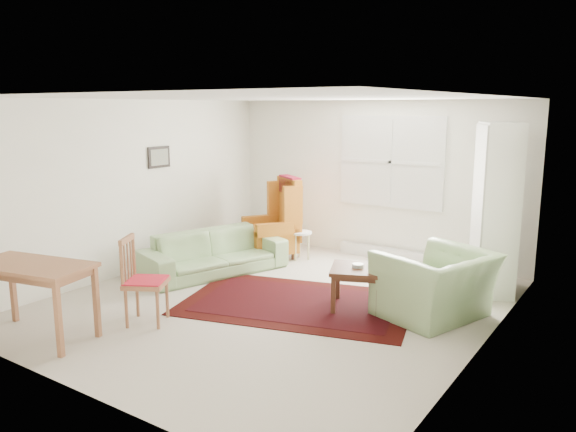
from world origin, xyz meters
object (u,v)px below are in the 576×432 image
Objects in this scene: desk at (34,301)px; desk_chair at (146,280)px; armchair at (436,278)px; wingback_chair at (270,218)px; cabinet at (496,208)px; sofa at (214,245)px; coffee_table at (357,287)px; stool at (301,245)px.

desk_chair is at bearing 55.47° from desk.
desk is 1.29× the size of desk_chair.
armchair reaches higher than desk.
cabinet is at bearing 37.51° from wingback_chair.
sofa is 2.82m from desk.
desk is (-0.16, -4.00, -0.25)m from wingback_chair.
desk_chair is at bearing -142.03° from sofa.
wingback_chair reaches higher than sofa.
armchair is 1.53m from cabinet.
desk reaches higher than coffee_table.
cabinet is at bearing -172.72° from armchair.
desk_chair is (0.01, -3.22, 0.27)m from stool.
armchair is (3.27, 0.10, 0.04)m from sofa.
wingback_chair is at bearing 10.86° from sofa.
armchair reaches higher than sofa.
wingback_chair is 0.66m from stool.
coffee_table is (2.39, -0.13, -0.17)m from sofa.
sofa is 1.21m from wingback_chair.
coffee_table is 2.48m from desk_chair.
sofa is 3.37× the size of coffee_table.
sofa is at bearing 176.89° from coffee_table.
coffee_table is at bearing 48.36° from desk.
desk_chair is at bearing -48.21° from wingback_chair.
armchair is at bearing -125.97° from cabinet.
stool is 3.05m from cabinet.
desk_chair reaches higher than armchair.
stool is 0.21× the size of cabinet.
desk is at bearing -29.02° from armchair.
sofa is 1.99m from desk_chair.
coffee_table is at bearing -55.96° from armchair.
cabinet is (1.17, 1.59, 0.85)m from coffee_table.
wingback_chair is (-3.11, 1.07, 0.19)m from armchair.
desk_chair is (-2.91, -3.34, -0.61)m from cabinet.
stool is at bearing -6.69° from sofa.
wingback_chair is 3.09m from desk_chair.
desk is (-2.39, -2.69, 0.15)m from coffee_table.
desk_chair is (0.49, -3.05, -0.16)m from wingback_chair.
stool is at bearing 158.20° from cabinet.
sofa is at bearing -69.02° from armchair.
coffee_table is 2.15m from cabinet.
sofa is 1.76× the size of armchair.
sofa is at bearing 178.28° from cabinet.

